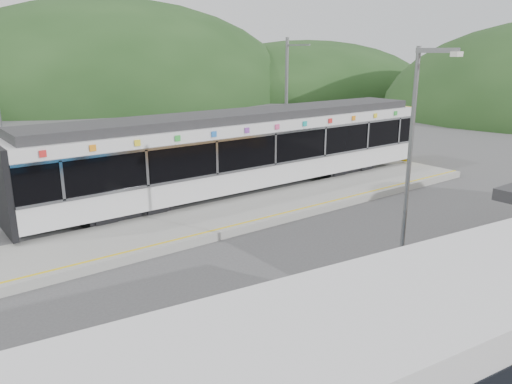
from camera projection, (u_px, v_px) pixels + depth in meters
ground at (292, 243)px, 16.97m from camera, size 120.00×120.00×0.00m
hills at (316, 183)px, 24.62m from camera, size 146.00×149.00×26.00m
platform at (237, 215)px, 19.46m from camera, size 26.00×3.20×0.30m
yellow_line at (257, 219)px, 18.42m from camera, size 26.00×0.10×0.01m
train at (246, 149)px, 22.42m from camera, size 20.44×3.01×3.74m
catenary_mast_west at (0, 125)px, 18.47m from camera, size 0.18×1.80×7.00m
catenary_mast_east at (287, 103)px, 26.61m from camera, size 0.18×1.80×7.00m
lamp_post at (414, 149)px, 13.04m from camera, size 0.38×1.14×6.43m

